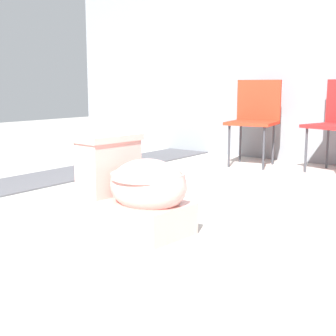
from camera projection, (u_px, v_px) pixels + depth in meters
name	position (u px, v px, depth m)	size (l,w,h in m)	color
ground_plane	(84.00, 230.00, 2.54)	(14.00, 14.00, 0.00)	#A8A59E
gravel_strip	(15.00, 184.00, 3.70)	(0.56, 8.00, 0.01)	#4C4C51
toilet	(135.00, 190.00, 2.51)	(0.66, 0.43, 0.52)	#E09E93
folding_chair_left	(255.00, 113.00, 4.60)	(0.51, 0.51, 0.83)	red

